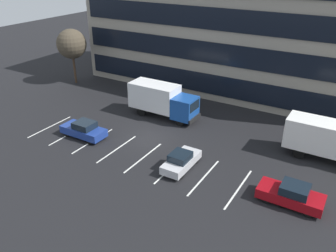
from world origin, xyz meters
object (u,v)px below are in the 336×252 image
Objects in this scene: sedan_maroon at (291,195)px; bare_tree at (72,44)px; sedan_silver at (181,161)px; sedan_navy at (84,130)px; box_truck_yellow at (328,139)px; box_truck_blue at (162,99)px.

bare_tree is at bearing 160.57° from sedan_maroon.
bare_tree is at bearing 153.88° from sedan_silver.
sedan_maroon is at bearing -19.43° from bare_tree.
box_truck_yellow is at bearing 20.44° from sedan_navy.
box_truck_yellow is 1.79× the size of sedan_silver.
sedan_navy is at bearing -159.56° from box_truck_yellow.
sedan_maroon is (18.81, 0.03, 0.00)m from sedan_navy.
bare_tree is (-11.58, 10.75, 4.36)m from sedan_navy.
bare_tree is at bearing 168.48° from box_truck_blue.
sedan_silver is 8.53m from sedan_maroon.
box_truck_blue reaches higher than sedan_navy.
bare_tree reaches higher than sedan_silver.
box_truck_yellow reaches higher than sedan_navy.
box_truck_blue is 16.87m from sedan_maroon.
sedan_maroon reaches higher than sedan_silver.
sedan_silver is at bearing -26.12° from bare_tree.
sedan_maroon is 32.52m from bare_tree.
box_truck_blue is 1.86× the size of sedan_silver.
sedan_maroon is at bearing 0.09° from sedan_navy.
box_truck_yellow reaches higher than sedan_maroon.
sedan_silver is at bearing 0.18° from sedan_navy.
sedan_navy is 10.28m from sedan_silver.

